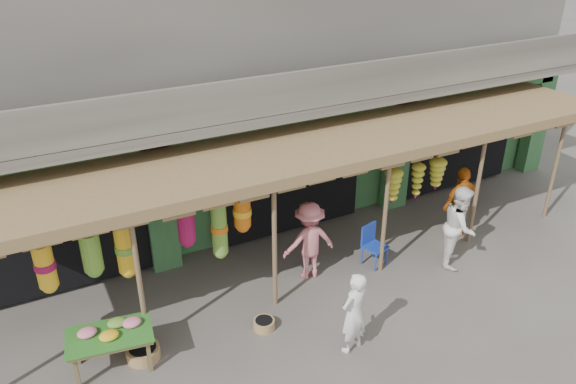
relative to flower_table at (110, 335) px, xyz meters
name	(u,v)px	position (x,y,z in m)	size (l,w,h in m)	color
ground	(335,277)	(4.63, 0.45, -0.66)	(80.00, 80.00, 0.00)	#514C47
building	(238,66)	(4.63, 5.31, 2.71)	(16.40, 6.80, 7.00)	gray
awning	(312,152)	(4.47, 1.25, 1.92)	(14.00, 2.70, 2.79)	brown
flower_table	(110,335)	(0.00, 0.00, 0.00)	(1.47, 0.99, 0.82)	brown
blue_chair	(372,242)	(5.60, 0.56, -0.15)	(0.54, 0.54, 0.92)	#1938A8
basket_mid	(143,352)	(0.47, -0.03, -0.55)	(0.58, 0.58, 0.22)	olive
basket_right	(264,324)	(2.63, -0.30, -0.57)	(0.40, 0.40, 0.18)	#A3794C
person_front	(354,313)	(3.76, -1.48, 0.12)	(0.57, 0.37, 1.56)	white
person_right	(460,226)	(7.23, -0.26, 0.24)	(0.88, 0.69, 1.81)	white
person_vendor	(461,203)	(8.01, 0.56, 0.22)	(1.03, 0.43, 1.76)	#C55F12
person_shopper	(309,241)	(4.16, 0.77, 0.19)	(1.10, 0.63, 1.70)	#D06E76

